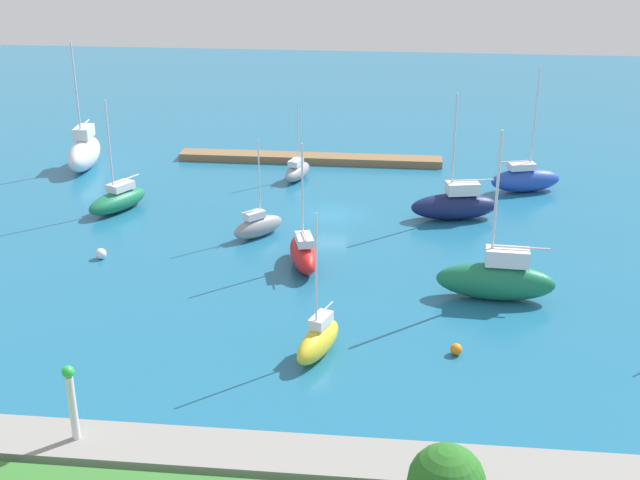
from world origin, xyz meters
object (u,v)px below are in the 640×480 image
sailboat_gray_lone_north (258,226)px  sailboat_white_far_south (84,152)px  pier_dock (310,158)px  sailboat_navy_along_channel (455,204)px  sailboat_blue_inner_mooring (525,179)px  sailboat_green_near_pier (496,279)px  mooring_buoy_orange (456,349)px  sailboat_green_outer_mooring (118,200)px  sailboat_red_west_end (304,253)px  harbor_beacon (71,397)px  sailboat_gray_mid_basin (297,171)px  mooring_buoy_white (101,254)px  sailboat_yellow_off_beacon (318,340)px

sailboat_gray_lone_north → sailboat_white_far_south: 24.93m
pier_dock → sailboat_navy_along_channel: sailboat_navy_along_channel is taller
sailboat_blue_inner_mooring → sailboat_green_near_pier: bearing=-117.3°
sailboat_gray_lone_north → mooring_buoy_orange: bearing=-97.7°
sailboat_green_outer_mooring → sailboat_red_west_end: sailboat_green_outer_mooring is taller
pier_dock → harbor_beacon: harbor_beacon is taller
sailboat_gray_mid_basin → sailboat_blue_inner_mooring: bearing=-78.4°
sailboat_gray_lone_north → mooring_buoy_white: bearing=158.6°
sailboat_white_far_south → sailboat_green_near_pier: (-36.54, 24.41, -0.20)m
sailboat_red_west_end → sailboat_gray_mid_basin: bearing=-6.6°
sailboat_gray_lone_north → sailboat_yellow_off_beacon: 18.46m
pier_dock → sailboat_blue_inner_mooring: (-19.87, 6.86, 0.80)m
sailboat_green_outer_mooring → sailboat_gray_mid_basin: 16.76m
harbor_beacon → sailboat_white_far_south: bearing=-69.5°
pier_dock → sailboat_red_west_end: 25.34m
sailboat_gray_mid_basin → mooring_buoy_orange: (-13.09, 30.55, -0.48)m
sailboat_gray_lone_north → sailboat_green_near_pier: (-17.03, 8.91, 0.53)m
sailboat_gray_lone_north → mooring_buoy_white: size_ratio=9.62×
sailboat_navy_along_channel → mooring_buoy_orange: 21.84m
sailboat_navy_along_channel → sailboat_green_near_pier: sailboat_green_near_pier is taller
sailboat_gray_lone_north → sailboat_navy_along_channel: (-15.06, -5.46, 0.34)m
harbor_beacon → sailboat_yellow_off_beacon: size_ratio=0.43×
sailboat_white_far_south → sailboat_yellow_off_beacon: 41.86m
sailboat_blue_inner_mooring → sailboat_red_west_end: sailboat_blue_inner_mooring is taller
sailboat_gray_lone_north → sailboat_white_far_south: sailboat_white_far_south is taller
sailboat_blue_inner_mooring → sailboat_navy_along_channel: 9.91m
harbor_beacon → sailboat_gray_mid_basin: sailboat_gray_mid_basin is taller
sailboat_yellow_off_beacon → sailboat_red_west_end: (2.33, -11.95, 0.09)m
sailboat_gray_lone_north → sailboat_navy_along_channel: bearing=-28.8°
sailboat_navy_along_channel → sailboat_red_west_end: 15.33m
pier_dock → sailboat_green_near_pier: 32.67m
sailboat_green_near_pier → mooring_buoy_white: size_ratio=14.20×
harbor_beacon → sailboat_navy_along_channel: (-18.36, -33.35, -2.21)m
mooring_buoy_white → mooring_buoy_orange: 26.98m
sailboat_green_outer_mooring → mooring_buoy_white: (-2.05, 9.82, -0.57)m
sailboat_green_near_pier → harbor_beacon: bearing=46.3°
sailboat_green_outer_mooring → pier_dock: bearing=164.8°
sailboat_blue_inner_mooring → sailboat_white_far_south: bearing=160.7°
sailboat_gray_mid_basin → sailboat_green_near_pier: 28.06m
sailboat_gray_lone_north → sailboat_green_outer_mooring: sailboat_green_outer_mooring is taller
sailboat_navy_along_channel → sailboat_green_outer_mooring: bearing=-9.9°
harbor_beacon → sailboat_blue_inner_mooring: sailboat_blue_inner_mooring is taller
sailboat_blue_inner_mooring → sailboat_yellow_off_beacon: size_ratio=1.27×
mooring_buoy_orange → sailboat_navy_along_channel: bearing=-92.2°
harbor_beacon → sailboat_green_outer_mooring: (9.19, -32.32, -2.47)m
sailboat_white_far_south → sailboat_red_west_end: size_ratio=1.35×
sailboat_blue_inner_mooring → mooring_buoy_orange: 30.25m
sailboat_gray_mid_basin → mooring_buoy_orange: size_ratio=10.41×
sailboat_green_outer_mooring → mooring_buoy_white: sailboat_green_outer_mooring is taller
pier_dock → sailboat_gray_mid_basin: (0.49, 5.67, 0.47)m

